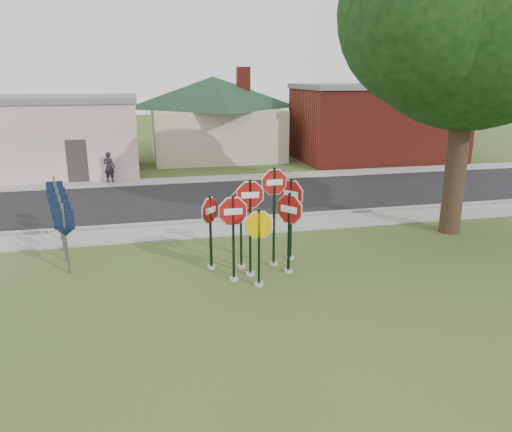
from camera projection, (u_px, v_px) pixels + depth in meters
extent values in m
plane|color=#35511E|center=(266.00, 293.00, 12.59)|extent=(120.00, 120.00, 0.00)
cube|color=gray|center=(228.00, 229.00, 17.73)|extent=(60.00, 1.60, 0.06)
cube|color=black|center=(210.00, 199.00, 21.95)|extent=(60.00, 7.00, 0.04)
cube|color=gray|center=(199.00, 180.00, 25.97)|extent=(60.00, 1.60, 0.06)
cube|color=gray|center=(224.00, 220.00, 18.66)|extent=(60.00, 0.20, 0.14)
cylinder|color=#A6A39B|center=(250.00, 274.00, 13.69)|extent=(0.24, 0.24, 0.08)
cube|color=black|center=(250.00, 229.00, 13.33)|extent=(0.06, 0.05, 2.68)
cylinder|color=white|center=(250.00, 195.00, 13.08)|extent=(1.02, 0.10, 1.02)
cylinder|color=maroon|center=(250.00, 195.00, 13.08)|extent=(0.94, 0.10, 0.95)
cube|color=white|center=(250.00, 195.00, 13.08)|extent=(0.47, 0.05, 0.16)
cylinder|color=#A6A39B|center=(259.00, 284.00, 13.02)|extent=(0.24, 0.24, 0.08)
cube|color=black|center=(259.00, 248.00, 12.75)|extent=(0.06, 0.06, 2.07)
cylinder|color=white|center=(259.00, 225.00, 12.58)|extent=(1.01, 0.11, 1.02)
cylinder|color=#E3A700|center=(259.00, 225.00, 12.58)|extent=(0.94, 0.11, 0.94)
cylinder|color=#A6A39B|center=(234.00, 278.00, 13.38)|extent=(0.24, 0.24, 0.08)
cube|color=black|center=(233.00, 239.00, 13.07)|extent=(0.06, 0.05, 2.34)
cylinder|color=white|center=(233.00, 211.00, 12.87)|extent=(1.06, 0.03, 1.06)
cylinder|color=maroon|center=(233.00, 211.00, 12.87)|extent=(0.98, 0.04, 0.98)
cube|color=white|center=(233.00, 211.00, 12.87)|extent=(0.49, 0.02, 0.17)
cylinder|color=#A6A39B|center=(288.00, 271.00, 13.90)|extent=(0.24, 0.24, 0.08)
cube|color=black|center=(289.00, 233.00, 13.60)|extent=(0.08, 0.08, 2.28)
cylinder|color=white|center=(289.00, 209.00, 13.41)|extent=(0.70, 0.92, 1.15)
cylinder|color=maroon|center=(289.00, 209.00, 13.41)|extent=(0.66, 0.86, 1.06)
cube|color=white|center=(289.00, 209.00, 13.41)|extent=(0.33, 0.43, 0.18)
cylinder|color=#A6A39B|center=(273.00, 264.00, 14.42)|extent=(0.24, 0.24, 0.08)
cube|color=black|center=(274.00, 218.00, 14.04)|extent=(0.06, 0.05, 2.86)
cylinder|color=white|center=(274.00, 182.00, 13.76)|extent=(1.02, 0.09, 1.02)
cylinder|color=maroon|center=(274.00, 182.00, 13.76)|extent=(0.94, 0.09, 0.94)
cube|color=white|center=(274.00, 182.00, 13.76)|extent=(0.47, 0.05, 0.16)
cylinder|color=#A6A39B|center=(241.00, 266.00, 14.24)|extent=(0.24, 0.24, 0.08)
cube|color=black|center=(241.00, 229.00, 13.93)|extent=(0.06, 0.05, 2.29)
cylinder|color=white|center=(241.00, 204.00, 13.73)|extent=(1.02, 0.04, 1.02)
cylinder|color=maroon|center=(241.00, 204.00, 13.73)|extent=(0.94, 0.04, 0.94)
cube|color=white|center=(241.00, 204.00, 13.73)|extent=(0.47, 0.02, 0.16)
cylinder|color=#A6A39B|center=(290.00, 258.00, 14.89)|extent=(0.24, 0.24, 0.08)
cube|color=black|center=(291.00, 220.00, 14.56)|extent=(0.08, 0.08, 2.45)
cylinder|color=white|center=(291.00, 194.00, 14.35)|extent=(0.66, 0.93, 1.13)
cylinder|color=maroon|center=(291.00, 194.00, 14.35)|extent=(0.62, 0.86, 1.04)
cube|color=white|center=(291.00, 194.00, 14.35)|extent=(0.31, 0.43, 0.18)
cylinder|color=#A6A39B|center=(211.00, 267.00, 14.17)|extent=(0.24, 0.24, 0.08)
cube|color=black|center=(211.00, 233.00, 13.89)|extent=(0.08, 0.08, 2.13)
cylinder|color=white|center=(210.00, 210.00, 13.71)|extent=(0.70, 0.74, 1.01)
cylinder|color=maroon|center=(210.00, 210.00, 13.71)|extent=(0.65, 0.69, 0.93)
cube|color=white|center=(210.00, 210.00, 13.71)|extent=(0.33, 0.35, 0.16)
cube|color=#59595E|center=(66.00, 239.00, 13.56)|extent=(0.05, 0.05, 2.00)
cube|color=black|center=(64.00, 220.00, 13.41)|extent=(0.55, 0.13, 0.55)
cone|color=black|center=(65.00, 232.00, 13.51)|extent=(0.65, 0.65, 0.25)
cube|color=#59595E|center=(63.00, 229.00, 14.46)|extent=(0.05, 0.05, 2.00)
cube|color=black|center=(61.00, 211.00, 14.31)|extent=(0.55, 0.09, 0.55)
cone|color=black|center=(63.00, 222.00, 14.40)|extent=(0.62, 0.62, 0.25)
cube|color=#59595E|center=(61.00, 220.00, 15.35)|extent=(0.05, 0.05, 2.00)
cube|color=black|center=(59.00, 203.00, 15.20)|extent=(0.55, 0.05, 0.55)
cone|color=black|center=(60.00, 214.00, 15.29)|extent=(0.58, 0.58, 0.25)
cube|color=#59595E|center=(59.00, 212.00, 16.24)|extent=(0.05, 0.05, 2.00)
cube|color=black|center=(57.00, 196.00, 16.09)|extent=(0.55, 0.05, 0.55)
cone|color=black|center=(58.00, 206.00, 16.19)|extent=(0.58, 0.58, 0.25)
cube|color=#59595E|center=(57.00, 205.00, 17.14)|extent=(0.05, 0.05, 2.00)
cube|color=black|center=(55.00, 189.00, 16.99)|extent=(0.55, 0.09, 0.55)
cone|color=black|center=(56.00, 199.00, 17.08)|extent=(0.62, 0.62, 0.25)
cube|color=silver|center=(23.00, 138.00, 26.94)|extent=(12.00, 6.00, 4.00)
cube|color=slate|center=(18.00, 99.00, 26.38)|extent=(12.20, 6.20, 0.30)
cube|color=#332D28|center=(77.00, 162.00, 25.05)|extent=(1.00, 0.10, 2.20)
cube|color=beige|center=(214.00, 132.00, 33.19)|extent=(8.00, 8.00, 3.20)
pyramid|color=#15311D|center=(213.00, 76.00, 32.21)|extent=(11.60, 11.60, 2.00)
cube|color=maroon|center=(243.00, 79.00, 32.70)|extent=(0.80, 0.80, 1.60)
cube|color=maroon|center=(377.00, 124.00, 31.92)|extent=(10.00, 6.00, 4.50)
cube|color=slate|center=(379.00, 86.00, 31.28)|extent=(10.20, 6.20, 0.30)
cube|color=white|center=(369.00, 124.00, 28.62)|extent=(2.00, 0.08, 0.90)
cylinder|color=black|center=(458.00, 150.00, 16.72)|extent=(0.70, 0.70, 5.74)
sphere|color=black|center=(474.00, 6.00, 15.48)|extent=(7.70, 7.70, 7.70)
cylinder|color=black|center=(447.00, 116.00, 41.19)|extent=(0.50, 0.50, 4.00)
sphere|color=black|center=(451.00, 71.00, 40.21)|extent=(5.60, 5.60, 5.60)
imported|color=black|center=(109.00, 167.00, 25.04)|extent=(0.66, 0.56, 1.54)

